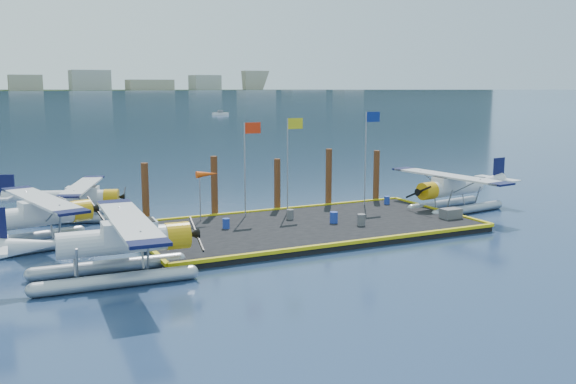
% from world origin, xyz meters
% --- Properties ---
extents(ground, '(4000.00, 4000.00, 0.00)m').
position_xyz_m(ground, '(0.00, 0.00, 0.00)').
color(ground, '#19284C').
rests_on(ground, ground).
extents(dock, '(20.00, 10.00, 0.40)m').
position_xyz_m(dock, '(0.00, 0.00, 0.20)').
color(dock, black).
rests_on(dock, ground).
extents(dock_bumpers, '(20.25, 10.25, 0.18)m').
position_xyz_m(dock_bumpers, '(0.00, 0.00, 0.49)').
color(dock_bumpers, '#BFAD0B').
rests_on(dock_bumpers, dock).
extents(far_backdrop, '(3050.00, 2050.00, 810.00)m').
position_xyz_m(far_backdrop, '(239.91, 1737.52, 9.45)').
color(far_backdrop, black).
rests_on(far_backdrop, ground).
extents(seaplane_a, '(9.45, 10.42, 3.70)m').
position_xyz_m(seaplane_a, '(-12.13, -4.99, 1.61)').
color(seaplane_a, '#9499A1').
rests_on(seaplane_a, ground).
extents(seaplane_b, '(9.26, 10.04, 3.56)m').
position_xyz_m(seaplane_b, '(-15.11, 2.87, 1.55)').
color(seaplane_b, '#9499A1').
rests_on(seaplane_b, ground).
extents(seaplane_c, '(8.06, 8.58, 3.09)m').
position_xyz_m(seaplane_c, '(-12.06, 9.21, 1.34)').
color(seaplane_c, '#9499A1').
rests_on(seaplane_c, ground).
extents(seaplane_d, '(8.91, 9.80, 3.46)m').
position_xyz_m(seaplane_d, '(11.81, 0.90, 1.51)').
color(seaplane_d, '#9499A1').
rests_on(seaplane_d, ground).
extents(drum_0, '(0.42, 0.42, 0.59)m').
position_xyz_m(drum_0, '(-4.81, 1.11, 0.70)').
color(drum_0, '#1B3396').
rests_on(drum_0, dock).
extents(drum_1, '(0.49, 0.49, 0.68)m').
position_xyz_m(drum_1, '(2.79, -1.64, 0.74)').
color(drum_1, '#504F54').
rests_on(drum_1, dock).
extents(drum_2, '(0.49, 0.49, 0.68)m').
position_xyz_m(drum_2, '(1.64, -0.34, 0.74)').
color(drum_2, '#1B3396').
rests_on(drum_2, dock).
extents(drum_4, '(0.40, 0.40, 0.56)m').
position_xyz_m(drum_4, '(8.13, 3.44, 0.68)').
color(drum_4, '#1B3396').
rests_on(drum_4, dock).
extents(drum_5, '(0.44, 0.44, 0.62)m').
position_xyz_m(drum_5, '(-0.28, 1.80, 0.71)').
color(drum_5, '#504F54').
rests_on(drum_5, dock).
extents(crate, '(1.24, 0.83, 0.62)m').
position_xyz_m(crate, '(9.00, -2.35, 0.71)').
color(crate, '#504F54').
rests_on(crate, dock).
extents(flagpole_red, '(1.14, 0.08, 6.00)m').
position_xyz_m(flagpole_red, '(-2.29, 3.80, 4.40)').
color(flagpole_red, gray).
rests_on(flagpole_red, dock).
extents(flagpole_yellow, '(1.14, 0.08, 6.20)m').
position_xyz_m(flagpole_yellow, '(0.70, 3.80, 4.51)').
color(flagpole_yellow, gray).
rests_on(flagpole_yellow, dock).
extents(flagpole_blue, '(1.14, 0.08, 6.50)m').
position_xyz_m(flagpole_blue, '(6.70, 3.80, 4.69)').
color(flagpole_blue, gray).
rests_on(flagpole_blue, dock).
extents(windsock, '(1.40, 0.44, 3.12)m').
position_xyz_m(windsock, '(-5.03, 3.80, 3.23)').
color(windsock, gray).
rests_on(windsock, dock).
extents(piling_0, '(0.44, 0.44, 4.00)m').
position_xyz_m(piling_0, '(-8.50, 5.40, 2.00)').
color(piling_0, '#4D2B16').
rests_on(piling_0, ground).
extents(piling_1, '(0.44, 0.44, 4.20)m').
position_xyz_m(piling_1, '(-4.00, 5.40, 2.10)').
color(piling_1, '#4D2B16').
rests_on(piling_1, ground).
extents(piling_2, '(0.44, 0.44, 3.80)m').
position_xyz_m(piling_2, '(0.50, 5.40, 1.90)').
color(piling_2, '#4D2B16').
rests_on(piling_2, ground).
extents(piling_3, '(0.44, 0.44, 4.30)m').
position_xyz_m(piling_3, '(4.50, 5.40, 2.15)').
color(piling_3, '#4D2B16').
rests_on(piling_3, ground).
extents(piling_4, '(0.44, 0.44, 4.00)m').
position_xyz_m(piling_4, '(8.50, 5.40, 2.00)').
color(piling_4, '#4D2B16').
rests_on(piling_4, ground).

